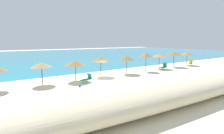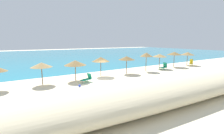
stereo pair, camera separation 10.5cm
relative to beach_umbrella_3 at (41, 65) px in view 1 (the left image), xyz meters
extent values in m
plane|color=beige|center=(6.76, -1.76, -2.19)|extent=(160.00, 160.00, 0.00)
cube|color=teal|center=(6.76, 37.22, -2.18)|extent=(160.00, 67.30, 0.01)
ellipsoid|color=beige|center=(10.43, -11.35, -1.27)|extent=(46.56, 6.11, 1.83)
cylinder|color=brown|center=(0.00, 0.00, -1.15)|extent=(0.10, 0.10, 2.08)
cone|color=tan|center=(0.00, 0.00, 0.01)|extent=(2.30, 2.30, 0.53)
cylinder|color=brown|center=(3.77, -0.24, -1.17)|extent=(0.09, 0.09, 2.03)
cone|color=olive|center=(3.77, -0.24, 0.00)|extent=(2.62, 2.62, 0.61)
cylinder|color=brown|center=(7.56, 0.31, -1.10)|extent=(0.08, 0.08, 2.17)
cone|color=olive|center=(7.56, 0.31, 0.15)|extent=(2.39, 2.39, 0.62)
cylinder|color=brown|center=(11.66, -0.09, -1.09)|extent=(0.09, 0.09, 2.20)
cone|color=olive|center=(11.66, -0.09, 0.13)|extent=(2.40, 2.40, 0.53)
cylinder|color=brown|center=(15.44, -0.24, -0.94)|extent=(0.10, 0.10, 2.49)
cone|color=olive|center=(15.44, -0.24, 0.47)|extent=(2.04, 2.04, 0.64)
cylinder|color=brown|center=(19.16, 0.34, -1.09)|extent=(0.09, 0.09, 2.19)
cone|color=#9E7F4C|center=(19.16, 0.34, 0.11)|extent=(2.45, 2.45, 0.51)
cylinder|color=brown|center=(22.97, 0.25, -0.99)|extent=(0.09, 0.09, 2.39)
cone|color=olive|center=(22.97, 0.25, 0.33)|extent=(2.65, 2.65, 0.54)
cylinder|color=brown|center=(27.06, 0.25, -1.10)|extent=(0.10, 0.10, 2.17)
cone|color=olive|center=(27.06, 0.25, 0.12)|extent=(2.63, 2.63, 0.58)
cube|color=#199972|center=(4.42, -1.83, -1.84)|extent=(1.36, 0.97, 0.07)
cube|color=#199972|center=(4.96, -1.65, -1.51)|extent=(0.41, 0.65, 0.65)
cylinder|color=silver|center=(3.84, -1.76, -2.03)|extent=(0.04, 0.04, 0.31)
cylinder|color=silver|center=(4.01, -2.24, -2.03)|extent=(0.04, 0.04, 0.31)
cylinder|color=silver|center=(4.83, -1.42, -2.03)|extent=(0.04, 0.04, 0.31)
cylinder|color=silver|center=(5.00, -1.91, -2.03)|extent=(0.04, 0.04, 0.31)
cube|color=#199972|center=(19.21, -0.47, -1.90)|extent=(1.47, 0.90, 0.07)
cube|color=#199972|center=(19.85, -0.36, -1.50)|extent=(0.32, 0.70, 0.80)
cylinder|color=silver|center=(18.58, -0.29, -2.06)|extent=(0.04, 0.04, 0.25)
cylinder|color=silver|center=(18.68, -0.86, -2.06)|extent=(0.04, 0.04, 0.25)
cylinder|color=silver|center=(19.74, -0.09, -2.06)|extent=(0.04, 0.04, 0.25)
cylinder|color=silver|center=(19.84, -0.66, -2.06)|extent=(0.04, 0.04, 0.25)
cube|color=yellow|center=(27.62, -0.28, -1.88)|extent=(1.51, 1.21, 0.07)
cube|color=yellow|center=(28.19, 0.04, -1.45)|extent=(0.51, 0.65, 0.85)
cylinder|color=silver|center=(26.98, -0.34, -2.05)|extent=(0.04, 0.04, 0.27)
cylinder|color=silver|center=(27.23, -0.79, -2.05)|extent=(0.04, 0.04, 0.27)
cylinder|color=silver|center=(28.00, 0.23, -2.05)|extent=(0.04, 0.04, 0.27)
cylinder|color=silver|center=(28.26, -0.22, -2.05)|extent=(0.04, 0.04, 0.27)
sphere|color=blue|center=(3.10, -3.23, -2.06)|extent=(0.26, 0.26, 0.26)
camera|label=1|loc=(-3.06, -19.17, 2.63)|focal=26.37mm
camera|label=2|loc=(-2.97, -19.22, 2.63)|focal=26.37mm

